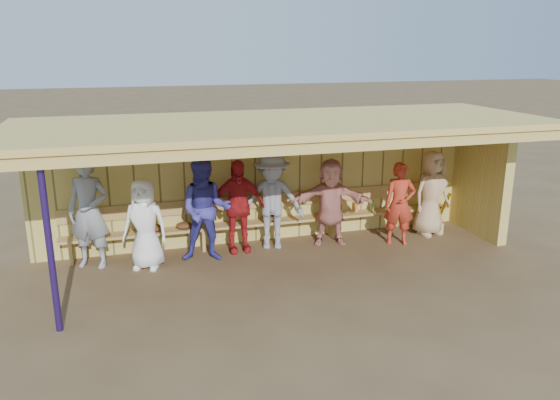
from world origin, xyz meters
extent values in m
plane|color=brown|center=(0.00, 0.00, 0.00)|extent=(90.00, 90.00, 0.00)
imported|color=gray|center=(-3.23, 0.81, 0.98)|extent=(0.83, 0.70, 1.95)
imported|color=white|center=(-2.34, 0.48, 0.78)|extent=(0.90, 0.76, 1.56)
imported|color=#3B389B|center=(-1.29, 0.54, 0.92)|extent=(1.03, 0.88, 1.84)
imported|color=red|center=(-0.67, 0.81, 0.86)|extent=(1.01, 0.42, 1.72)
imported|color=gray|center=(-0.02, 0.81, 0.91)|extent=(1.32, 0.96, 1.83)
imported|color=tan|center=(1.10, 0.70, 0.83)|extent=(1.61, 0.93, 1.65)
imported|color=red|center=(2.36, 0.32, 0.79)|extent=(0.67, 0.55, 1.58)
imported|color=tan|center=(3.23, 0.64, 0.85)|extent=(0.93, 0.71, 1.71)
cube|color=#D3BA5A|center=(0.00, 1.35, 1.20)|extent=(8.60, 0.20, 2.40)
cube|color=#D3BA5A|center=(4.20, 0.45, 1.20)|extent=(0.20, 1.62, 2.40)
cube|color=#DEBA5B|center=(0.00, 0.00, 2.45)|extent=(8.80, 3.20, 0.10)
cube|color=#DEBA5B|center=(0.00, -1.50, 2.32)|extent=(8.80, 0.10, 0.18)
cube|color=#DEBA5B|center=(-3.80, 0.00, 2.31)|extent=(0.08, 3.00, 0.16)
cube|color=#DEBA5B|center=(-2.85, 0.00, 2.31)|extent=(0.08, 3.00, 0.16)
cube|color=#DEBA5B|center=(-1.90, 0.00, 2.31)|extent=(0.08, 3.00, 0.16)
cube|color=#DEBA5B|center=(-0.95, 0.00, 2.31)|extent=(0.08, 3.00, 0.16)
cube|color=#DEBA5B|center=(0.00, 0.00, 2.31)|extent=(0.08, 3.00, 0.16)
cube|color=#DEBA5B|center=(0.95, 0.00, 2.31)|extent=(0.08, 3.00, 0.16)
cube|color=#DEBA5B|center=(1.90, 0.00, 2.31)|extent=(0.08, 3.00, 0.16)
cube|color=#DEBA5B|center=(2.85, 0.00, 2.31)|extent=(0.08, 3.00, 0.16)
cube|color=#DEBA5B|center=(3.80, 0.00, 2.31)|extent=(0.08, 3.00, 0.16)
cylinder|color=navy|center=(-3.60, -1.40, 1.20)|extent=(0.09, 0.09, 2.40)
cube|color=tan|center=(0.00, 1.06, 0.42)|extent=(7.60, 0.32, 0.05)
cube|color=tan|center=(0.00, 1.22, 0.80)|extent=(7.60, 0.04, 0.26)
cube|color=tan|center=(-3.60, 1.06, 0.20)|extent=(0.06, 0.29, 0.40)
cube|color=tan|center=(-1.29, 1.06, 0.20)|extent=(0.06, 0.29, 0.40)
cube|color=tan|center=(1.29, 1.06, 0.20)|extent=(0.06, 0.29, 0.40)
cube|color=tan|center=(3.60, 1.06, 0.20)|extent=(0.06, 0.29, 0.40)
cylinder|color=yellow|center=(3.65, 0.86, 0.40)|extent=(0.13, 0.41, 0.80)
sphere|color=orange|center=(3.65, 0.86, 0.04)|extent=(0.08, 0.08, 0.08)
ellipsoid|color=#593319|center=(-2.16, 1.01, 0.52)|extent=(0.30, 0.24, 0.14)
ellipsoid|color=#593319|center=(-1.63, 1.01, 0.52)|extent=(0.30, 0.24, 0.14)
ellipsoid|color=#593319|center=(-0.03, 1.01, 0.52)|extent=(0.30, 0.24, 0.14)
cylinder|color=#7CC562|center=(2.18, 1.11, 0.56)|extent=(0.07, 0.07, 0.22)
cylinder|color=orange|center=(1.83, 1.11, 0.56)|extent=(0.07, 0.07, 0.22)
cylinder|color=#A7DB6D|center=(3.48, 0.56, 0.11)|extent=(0.07, 0.07, 0.22)
camera|label=1|loc=(-2.63, -8.52, 3.67)|focal=35.00mm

